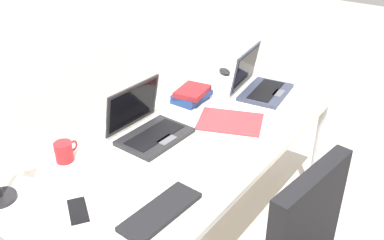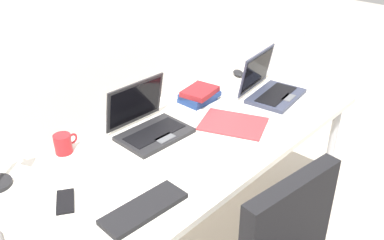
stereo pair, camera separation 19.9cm
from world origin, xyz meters
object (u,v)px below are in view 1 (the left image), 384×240
external_keyboard (161,212)px  paper_folder_by_keyboard (230,122)px  computer_mouse (225,71)px  coffee_mug (64,152)px  laptop_front_left (148,127)px  laptop_by_keyboard (260,84)px  cell_phone (78,211)px  book_stack (192,95)px  pill_bottle (239,63)px

external_keyboard → paper_folder_by_keyboard: (0.72, 0.15, -0.01)m
computer_mouse → paper_folder_by_keyboard: bearing=-117.1°
coffee_mug → laptop_front_left: bearing=-23.3°
laptop_front_left → laptop_by_keyboard: bearing=-15.2°
paper_folder_by_keyboard → external_keyboard: bearing=-168.5°
laptop_front_left → laptop_by_keyboard: laptop_by_keyboard is taller
laptop_by_keyboard → cell_phone: (-1.27, 0.06, -0.04)m
external_keyboard → book_stack: book_stack is taller
external_keyboard → laptop_by_keyboard: bearing=13.0°
laptop_by_keyboard → computer_mouse: bearing=69.7°
computer_mouse → cell_phone: size_ratio=0.71×
laptop_front_left → external_keyboard: bearing=-134.7°
laptop_front_left → external_keyboard: size_ratio=1.01×
cell_phone → paper_folder_by_keyboard: size_ratio=0.44×
laptop_by_keyboard → pill_bottle: 0.36m
external_keyboard → coffee_mug: 0.55m
computer_mouse → book_stack: (-0.42, -0.05, 0.02)m
cell_phone → coffee_mug: 0.35m
laptop_by_keyboard → pill_bottle: (0.23, 0.27, -0.01)m
external_keyboard → paper_folder_by_keyboard: 0.73m
laptop_front_left → cell_phone: size_ratio=2.45×
laptop_front_left → coffee_mug: bearing=156.7°
pill_bottle → coffee_mug: bearing=176.4°
coffee_mug → pill_bottle: bearing=-3.6°
cell_phone → coffee_mug: coffee_mug is taller
paper_folder_by_keyboard → coffee_mug: 0.80m
laptop_front_left → paper_folder_by_keyboard: (0.33, -0.24, -0.04)m
laptop_by_keyboard → paper_folder_by_keyboard: (-0.39, -0.05, -0.04)m
laptop_front_left → book_stack: laptop_front_left is taller
laptop_front_left → pill_bottle: (0.96, 0.07, -0.01)m
external_keyboard → book_stack: (0.80, 0.44, 0.03)m
external_keyboard → paper_folder_by_keyboard: bearing=14.6°
pill_bottle → book_stack: (-0.54, -0.02, -0.00)m
cell_phone → book_stack: size_ratio=0.66×
computer_mouse → coffee_mug: size_ratio=0.85×
external_keyboard → cell_phone: size_ratio=2.43×
laptop_front_left → pill_bottle: bearing=4.3°
laptop_by_keyboard → book_stack: size_ratio=1.72×
external_keyboard → computer_mouse: size_ratio=3.44×
pill_bottle → book_stack: 0.55m
laptop_by_keyboard → computer_mouse: (0.11, 0.30, -0.03)m
external_keyboard → computer_mouse: computer_mouse is taller
laptop_front_left → paper_folder_by_keyboard: bearing=-36.2°
book_stack → paper_folder_by_keyboard: book_stack is taller
laptop_by_keyboard → computer_mouse: 0.32m
book_stack → external_keyboard: bearing=-151.2°
laptop_by_keyboard → pill_bottle: size_ratio=4.52×
laptop_by_keyboard → pill_bottle: laptop_by_keyboard is taller
paper_folder_by_keyboard → pill_bottle: bearing=26.8°
pill_bottle → paper_folder_by_keyboard: 0.70m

